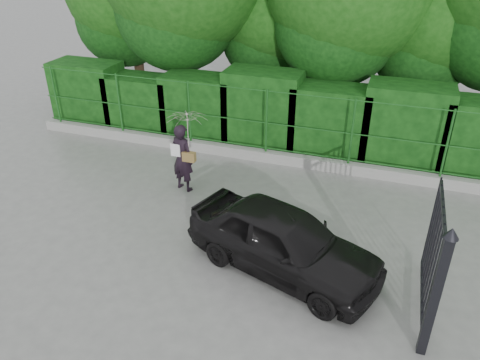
% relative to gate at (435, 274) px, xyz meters
% --- Properties ---
extents(ground, '(80.00, 80.00, 0.00)m').
position_rel_gate_xyz_m(ground, '(-4.60, 0.72, -1.19)').
color(ground, gray).
extents(kerb, '(14.00, 0.25, 0.30)m').
position_rel_gate_xyz_m(kerb, '(-4.60, 5.22, -1.04)').
color(kerb, '#9E9E99').
rests_on(kerb, ground).
extents(fence, '(14.13, 0.06, 1.80)m').
position_rel_gate_xyz_m(fence, '(-4.38, 5.22, 0.01)').
color(fence, '#1B581C').
rests_on(fence, kerb).
extents(hedge, '(14.20, 1.20, 2.29)m').
position_rel_gate_xyz_m(hedge, '(-4.43, 6.22, -0.15)').
color(hedge, black).
rests_on(hedge, ground).
extents(gate, '(0.22, 2.33, 2.36)m').
position_rel_gate_xyz_m(gate, '(0.00, 0.00, 0.00)').
color(gate, black).
rests_on(gate, ground).
extents(woman, '(1.01, 1.01, 2.06)m').
position_rel_gate_xyz_m(woman, '(-5.61, 3.07, 0.17)').
color(woman, black).
rests_on(woman, ground).
extents(car, '(4.17, 2.73, 1.32)m').
position_rel_gate_xyz_m(car, '(-2.58, 0.79, -0.53)').
color(car, black).
rests_on(car, ground).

